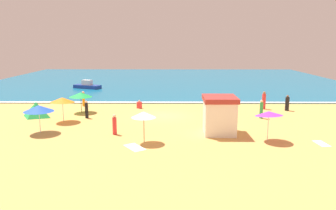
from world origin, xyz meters
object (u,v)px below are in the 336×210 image
beach_umbrella_3 (269,113)px  beachgoer_5 (139,105)px  beachgoer_6 (261,109)px  small_boat_0 (87,86)px  beach_umbrella_1 (144,115)px  beachgoer_4 (221,109)px  lifeguard_cabana (219,115)px  beach_umbrella_2 (81,95)px  beach_umbrella_4 (62,100)px  beachgoer_1 (287,104)px  beach_umbrella_0 (39,108)px  beachgoer_0 (264,101)px  beachgoer_3 (87,110)px  beach_tent (36,109)px  beachgoer_7 (83,99)px  beachgoer_2 (115,125)px

beach_umbrella_3 → beachgoer_5: beach_umbrella_3 is taller
beachgoer_6 → small_boat_0: size_ratio=0.40×
beach_umbrella_1 → small_boat_0: 27.71m
beachgoer_4 → beachgoer_5: 8.87m
beach_umbrella_3 → beachgoer_5: 15.19m
lifeguard_cabana → beach_umbrella_2: size_ratio=0.91×
beach_umbrella_4 → beachgoer_1: 21.69m
beach_umbrella_0 → beachgoer_1: beach_umbrella_0 is taller
lifeguard_cabana → small_boat_0: 28.26m
beachgoer_0 → beachgoer_3: beachgoer_0 is taller
beach_tent → beachgoer_7: size_ratio=1.66×
beach_umbrella_3 → beachgoer_2: size_ratio=1.66×
lifeguard_cabana → small_boat_0: (-15.95, 23.30, -0.96)m
beachgoer_5 → beachgoer_6: beachgoer_6 is taller
beach_umbrella_4 → beachgoer_3: bearing=38.1°
beach_umbrella_1 → beachgoer_4: beach_umbrella_1 is taller
beach_tent → beachgoer_6: beachgoer_6 is taller
beach_tent → beachgoer_2: size_ratio=1.76×
beach_umbrella_3 → beachgoer_1: (4.93, 10.16, -1.24)m
beachgoer_7 → beachgoer_5: bearing=-10.1°
beachgoer_6 → small_boat_0: beachgoer_6 is taller
beach_umbrella_1 → beach_umbrella_2: bearing=125.9°
beach_umbrella_0 → beachgoer_2: bearing=-3.8°
beach_umbrella_4 → beachgoer_4: bearing=8.0°
beach_tent → small_boat_0: size_ratio=0.63×
beach_umbrella_4 → beachgoer_3: size_ratio=1.79×
lifeguard_cabana → beach_umbrella_1: size_ratio=1.29×
beachgoer_3 → beachgoer_5: beachgoer_3 is taller
beachgoer_4 → beachgoer_6: (3.52, -0.60, 0.09)m
beach_umbrella_0 → beachgoer_7: size_ratio=1.79×
lifeguard_cabana → beachgoer_4: 5.67m
beachgoer_0 → beachgoer_6: bearing=-108.6°
beachgoer_1 → beachgoer_3: bearing=-170.1°
beachgoer_3 → beachgoer_7: beachgoer_7 is taller
beach_umbrella_4 → beachgoer_7: (-0.04, 6.90, -1.13)m
beachgoer_5 → beachgoer_1: bearing=-4.0°
beach_umbrella_0 → beach_umbrella_1: (8.15, -2.34, 0.07)m
beachgoer_1 → beach_umbrella_1: bearing=-142.0°
beach_umbrella_0 → beachgoer_0: size_ratio=1.60×
beach_umbrella_2 → beachgoer_4: 13.66m
lifeguard_cabana → beach_umbrella_4: bearing=164.8°
beach_tent → beachgoer_1: 24.36m
beachgoer_3 → beach_umbrella_4: bearing=-141.9°
beach_umbrella_2 → beach_umbrella_4: (-0.57, -3.72, 0.16)m
beach_umbrella_2 → beachgoer_7: (-0.61, 3.18, -0.98)m
beachgoer_4 → beachgoer_3: bearing=-177.0°
beachgoer_0 → beach_umbrella_0: bearing=-155.1°
beachgoer_0 → small_boat_0: size_ratio=0.43×
beachgoer_3 → beachgoer_6: 15.89m
beachgoer_3 → beach_umbrella_1: bearing=-51.2°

